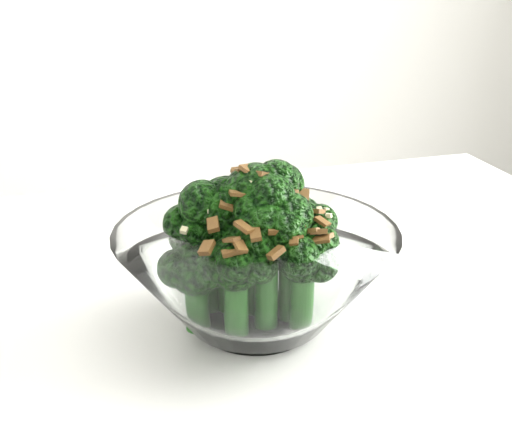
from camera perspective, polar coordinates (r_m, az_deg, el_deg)
name	(u,v)px	position (r m, az deg, el deg)	size (l,w,h in m)	color
broccoli_dish	(256,265)	(0.53, 0.01, -3.82)	(0.21, 0.21, 0.13)	white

